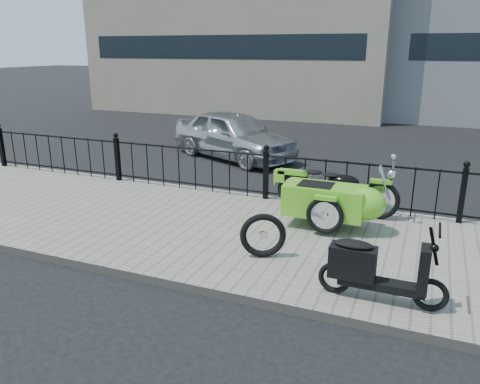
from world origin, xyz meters
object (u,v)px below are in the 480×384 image
at_px(scooter, 373,269).
at_px(spare_tire, 263,236).
at_px(sedan_car, 233,135).
at_px(motorcycle_sidecar, 337,199).

relative_size(scooter, spare_tire, 2.26).
xyz_separation_m(scooter, sedan_car, (-4.63, 6.67, 0.15)).
distance_m(motorcycle_sidecar, sedan_car, 5.82).
bearing_deg(motorcycle_sidecar, sedan_car, 130.32).
xyz_separation_m(motorcycle_sidecar, sedan_car, (-3.76, 4.43, 0.07)).
height_order(scooter, spare_tire, scooter).
distance_m(spare_tire, sedan_car, 6.78).
relative_size(motorcycle_sidecar, spare_tire, 3.48).
xyz_separation_m(scooter, spare_tire, (-1.58, 0.62, -0.06)).
relative_size(spare_tire, sedan_car, 0.17).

